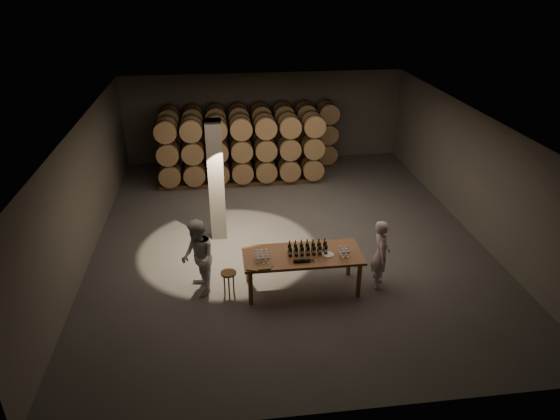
{
  "coord_description": "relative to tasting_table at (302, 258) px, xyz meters",
  "views": [
    {
      "loc": [
        -1.67,
        -11.69,
        6.55
      ],
      "look_at": [
        -0.26,
        -0.67,
        1.1
      ],
      "focal_mm": 32.0,
      "sensor_mm": 36.0,
      "label": 1
    }
  ],
  "objects": [
    {
      "name": "pen",
      "position": [
        -0.75,
        -0.43,
        0.11
      ],
      "size": [
        0.14,
        0.05,
        0.01
      ],
      "primitive_type": "cylinder",
      "rotation": [
        0.0,
        1.57,
        0.29
      ],
      "color": "black",
      "rests_on": "tasting_table"
    },
    {
      "name": "tasting_table",
      "position": [
        0.0,
        0.0,
        0.0
      ],
      "size": [
        2.6,
        1.1,
        0.9
      ],
      "color": "brown",
      "rests_on": "ground"
    },
    {
      "name": "person_man",
      "position": [
        1.74,
        -0.08,
        0.02
      ],
      "size": [
        0.5,
        0.66,
        1.63
      ],
      "primitive_type": "imported",
      "rotation": [
        0.0,
        0.0,
        1.37
      ],
      "color": "silver",
      "rests_on": "ground"
    },
    {
      "name": "barrel_stack_back",
      "position": [
        -0.57,
        7.7,
        0.4
      ],
      "size": [
        6.26,
        0.95,
        2.31
      ],
      "color": "brown",
      "rests_on": "ground"
    },
    {
      "name": "notebook_corner",
      "position": [
        -1.1,
        -0.39,
        0.12
      ],
      "size": [
        0.33,
        0.37,
        0.03
      ],
      "primitive_type": "cube",
      "rotation": [
        0.0,
        0.0,
        -0.35
      ],
      "color": "olive",
      "rests_on": "tasting_table"
    },
    {
      "name": "stool",
      "position": [
        -1.63,
        -0.02,
        -0.33
      ],
      "size": [
        0.34,
        0.34,
        0.57
      ],
      "rotation": [
        0.0,
        0.0,
        -0.02
      ],
      "color": "brown",
      "rests_on": "ground"
    },
    {
      "name": "bottle_cluster",
      "position": [
        0.11,
        0.02,
        0.22
      ],
      "size": [
        0.86,
        0.23,
        0.31
      ],
      "color": "black",
      "rests_on": "tasting_table"
    },
    {
      "name": "plate",
      "position": [
        0.55,
        -0.1,
        0.11
      ],
      "size": [
        0.26,
        0.26,
        0.01
      ],
      "primitive_type": "cylinder",
      "color": "white",
      "rests_on": "tasting_table"
    },
    {
      "name": "lying_bottles",
      "position": [
        -0.06,
        -0.32,
        0.14
      ],
      "size": [
        0.46,
        0.08,
        0.08
      ],
      "color": "black",
      "rests_on": "tasting_table"
    },
    {
      "name": "barrel_stack_front",
      "position": [
        -0.96,
        6.3,
        0.4
      ],
      "size": [
        5.48,
        0.95,
        2.31
      ],
      "color": "brown",
      "rests_on": "ground"
    },
    {
      "name": "person_woman",
      "position": [
        -2.26,
        0.17,
        0.08
      ],
      "size": [
        0.85,
        0.99,
        1.76
      ],
      "primitive_type": "imported",
      "rotation": [
        0.0,
        0.0,
        -1.33
      ],
      "color": "silver",
      "rests_on": "ground"
    },
    {
      "name": "room",
      "position": [
        -1.8,
        2.7,
        0.8
      ],
      "size": [
        12.0,
        12.0,
        12.0
      ],
      "color": "#565350",
      "rests_on": "ground"
    },
    {
      "name": "glass_cluster_left",
      "position": [
        -0.9,
        -0.11,
        0.22
      ],
      "size": [
        0.3,
        0.41,
        0.16
      ],
      "color": "silver",
      "rests_on": "tasting_table"
    },
    {
      "name": "notebook_near",
      "position": [
        -0.88,
        -0.43,
        0.12
      ],
      "size": [
        0.26,
        0.22,
        0.03
      ],
      "primitive_type": "cube",
      "rotation": [
        0.0,
        0.0,
        0.05
      ],
      "color": "olive",
      "rests_on": "tasting_table"
    },
    {
      "name": "glass_cluster_right",
      "position": [
        0.9,
        -0.13,
        0.22
      ],
      "size": [
        0.19,
        0.3,
        0.16
      ],
      "color": "silver",
      "rests_on": "tasting_table"
    }
  ]
}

